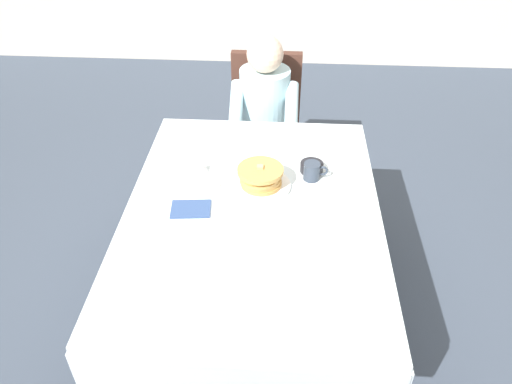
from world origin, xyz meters
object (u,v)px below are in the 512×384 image
(chair_diner, at_px, (266,118))
(knife_right_of_plate, at_px, (302,191))
(diner_person, at_px, (265,110))
(syrup_pitcher, at_px, (200,166))
(plate_breakfast, at_px, (260,185))
(cup_coffee, at_px, (312,171))
(breakfast_stack, at_px, (260,176))
(bowl_butter, at_px, (312,167))
(dining_table_main, at_px, (253,223))
(spoon_near_edge, at_px, (251,230))
(fork_left_of_plate, at_px, (218,188))

(chair_diner, relative_size, knife_right_of_plate, 4.65)
(diner_person, distance_m, syrup_pitcher, 0.82)
(plate_breakfast, height_order, syrup_pitcher, syrup_pitcher)
(cup_coffee, bearing_deg, plate_breakfast, -161.44)
(breakfast_stack, height_order, bowl_butter, breakfast_stack)
(cup_coffee, bearing_deg, syrup_pitcher, 178.07)
(chair_diner, bearing_deg, knife_right_of_plate, 101.48)
(chair_diner, xyz_separation_m, bowl_butter, (0.26, -0.88, 0.23))
(dining_table_main, distance_m, bowl_butter, 0.41)
(chair_diner, height_order, breakfast_stack, chair_diner)
(plate_breakfast, height_order, bowl_butter, bowl_butter)
(plate_breakfast, height_order, cup_coffee, cup_coffee)
(chair_diner, xyz_separation_m, breakfast_stack, (0.02, -1.02, 0.27))
(dining_table_main, height_order, plate_breakfast, plate_breakfast)
(diner_person, xyz_separation_m, plate_breakfast, (0.02, -0.86, 0.08))
(spoon_near_edge, bearing_deg, syrup_pitcher, 110.67)
(diner_person, relative_size, knife_right_of_plate, 5.60)
(dining_table_main, height_order, bowl_butter, bowl_butter)
(fork_left_of_plate, bearing_deg, chair_diner, -2.93)
(chair_diner, bearing_deg, fork_left_of_plate, 80.79)
(dining_table_main, height_order, syrup_pitcher, syrup_pitcher)
(plate_breakfast, bearing_deg, breakfast_stack, -31.59)
(dining_table_main, bearing_deg, syrup_pitcher, 137.28)
(diner_person, height_order, knife_right_of_plate, diner_person)
(dining_table_main, xyz_separation_m, fork_left_of_plate, (-0.17, 0.13, 0.09))
(fork_left_of_plate, bearing_deg, bowl_butter, -63.03)
(dining_table_main, relative_size, knife_right_of_plate, 7.62)
(chair_diner, xyz_separation_m, knife_right_of_plate, (0.21, -1.04, 0.21))
(chair_diner, distance_m, cup_coffee, 1.01)
(cup_coffee, distance_m, fork_left_of_plate, 0.44)
(breakfast_stack, distance_m, syrup_pitcher, 0.31)
(cup_coffee, bearing_deg, spoon_near_edge, -124.47)
(cup_coffee, bearing_deg, knife_right_of_plate, -115.58)
(diner_person, height_order, fork_left_of_plate, diner_person)
(knife_right_of_plate, bearing_deg, fork_left_of_plate, 86.37)
(dining_table_main, relative_size, plate_breakfast, 5.44)
(dining_table_main, xyz_separation_m, breakfast_stack, (0.02, 0.15, 0.15))
(plate_breakfast, distance_m, cup_coffee, 0.25)
(chair_diner, height_order, plate_breakfast, chair_diner)
(plate_breakfast, bearing_deg, cup_coffee, 18.56)
(chair_diner, bearing_deg, dining_table_main, 89.92)
(breakfast_stack, bearing_deg, syrup_pitcher, 161.40)
(bowl_butter, distance_m, fork_left_of_plate, 0.46)
(dining_table_main, relative_size, spoon_near_edge, 10.16)
(diner_person, xyz_separation_m, fork_left_of_plate, (-0.17, -0.88, 0.07))
(bowl_butter, height_order, syrup_pitcher, syrup_pitcher)
(plate_breakfast, bearing_deg, bowl_butter, 30.77)
(cup_coffee, height_order, bowl_butter, cup_coffee)
(spoon_near_edge, bearing_deg, knife_right_of_plate, 39.14)
(cup_coffee, relative_size, syrup_pitcher, 1.41)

